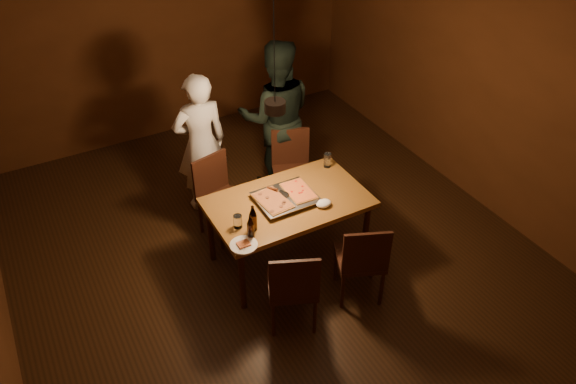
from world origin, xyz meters
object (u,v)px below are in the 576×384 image
chair_far_left (217,189)px  plate_slice (244,245)px  chair_near_left (293,283)px  pendant_lamp (275,106)px  diner_white (201,144)px  diner_dark (276,117)px  pizza_tray (286,199)px  chair_far_right (292,162)px  dining_table (288,207)px  beer_bottle_b (253,218)px  chair_near_right (363,256)px  beer_bottle_a (251,227)px

chair_far_left → plate_slice: size_ratio=2.11×
chair_near_left → pendant_lamp: bearing=94.9°
diner_white → pendant_lamp: bearing=104.5°
diner_dark → chair_far_left: bearing=49.1°
plate_slice → pizza_tray: bearing=31.8°
chair_far_right → pendant_lamp: bearing=73.7°
dining_table → plate_slice: bearing=-149.7°
pizza_tray → pendant_lamp: 0.99m
plate_slice → beer_bottle_b: bearing=42.5°
diner_dark → pendant_lamp: size_ratio=1.62×
dining_table → pendant_lamp: (-0.10, 0.04, 1.08)m
diner_dark → pizza_tray: bearing=87.9°
beer_bottle_b → plate_slice: (-0.17, -0.15, -0.12)m
chair_far_right → chair_near_right: size_ratio=0.99×
dining_table → plate_slice: 0.74m
chair_far_left → beer_bottle_a: bearing=69.7°
pizza_tray → diner_dark: bearing=60.1°
beer_bottle_a → chair_far_left: bearing=83.7°
pizza_tray → plate_slice: 0.72m
dining_table → chair_far_right: size_ratio=2.76×
chair_far_right → dining_table: bearing=79.9°
chair_near_left → beer_bottle_a: 0.60m
chair_far_right → plate_slice: (-1.14, -1.21, 0.22)m
beer_bottle_b → chair_far_right: bearing=47.3°
chair_near_right → plate_slice: (-0.96, 0.42, 0.22)m
chair_far_left → chair_near_left: (0.04, -1.54, 0.00)m
chair_near_left → beer_bottle_a: bearing=131.6°
dining_table → beer_bottle_b: (-0.47, -0.22, 0.20)m
dining_table → pizza_tray: (-0.02, 0.01, 0.10)m
plate_slice → chair_far_right: bearing=46.6°
chair_far_left → pendant_lamp: pendant_lamp is taller
dining_table → chair_near_left: 0.88m
chair_near_left → pizza_tray: bearing=89.2°
beer_bottle_a → beer_bottle_b: beer_bottle_b is taller
dining_table → chair_near_right: (0.33, -0.79, -0.14)m
pizza_tray → beer_bottle_b: bearing=-158.6°
chair_near_right → diner_white: size_ratio=0.34×
chair_near_right → chair_far_left: bearing=138.5°
chair_near_left → chair_far_right: bearing=84.9°
pendant_lamp → chair_near_right: bearing=-62.9°
diner_white → diner_dark: size_ratio=0.90×
pizza_tray → pendant_lamp: (-0.08, 0.03, 0.99)m
beer_bottle_a → diner_white: (0.16, 1.56, -0.06)m
chair_near_left → diner_white: size_ratio=0.34×
beer_bottle_a → plate_slice: bearing=-145.9°
beer_bottle_a → plate_slice: size_ratio=0.98×
diner_white → dining_table: bearing=108.4°
beer_bottle_a → beer_bottle_b: (0.06, 0.08, 0.01)m
beer_bottle_a → chair_near_right: bearing=-29.7°
chair_far_right → beer_bottle_b: size_ratio=2.11×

